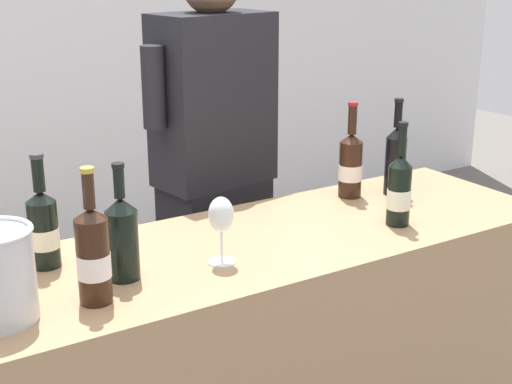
% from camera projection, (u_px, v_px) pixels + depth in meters
% --- Properties ---
extents(wine_bottle_1, '(0.07, 0.07, 0.34)m').
position_uv_depth(wine_bottle_1, '(396.00, 158.00, 2.55)').
color(wine_bottle_1, black).
rests_on(wine_bottle_1, counter).
extents(wine_bottle_2, '(0.08, 0.08, 0.34)m').
position_uv_depth(wine_bottle_2, '(351.00, 164.00, 2.53)').
color(wine_bottle_2, black).
rests_on(wine_bottle_2, counter).
extents(wine_bottle_3, '(0.08, 0.08, 0.32)m').
position_uv_depth(wine_bottle_3, '(43.00, 228.00, 1.96)').
color(wine_bottle_3, black).
rests_on(wine_bottle_3, counter).
extents(wine_bottle_4, '(0.08, 0.08, 0.31)m').
position_uv_depth(wine_bottle_4, '(122.00, 236.00, 1.88)').
color(wine_bottle_4, black).
rests_on(wine_bottle_4, counter).
extents(wine_bottle_5, '(0.07, 0.07, 0.33)m').
position_uv_depth(wine_bottle_5, '(399.00, 190.00, 2.26)').
color(wine_bottle_5, black).
rests_on(wine_bottle_5, counter).
extents(wine_bottle_6, '(0.08, 0.08, 0.34)m').
position_uv_depth(wine_bottle_6, '(93.00, 255.00, 1.75)').
color(wine_bottle_6, black).
rests_on(wine_bottle_6, counter).
extents(wine_glass, '(0.08, 0.08, 0.19)m').
position_uv_depth(wine_glass, '(221.00, 218.00, 1.97)').
color(wine_glass, silver).
rests_on(wine_glass, counter).
extents(person_server, '(0.58, 0.30, 1.77)m').
position_uv_depth(person_server, '(215.00, 203.00, 2.80)').
color(person_server, black).
rests_on(person_server, ground_plane).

